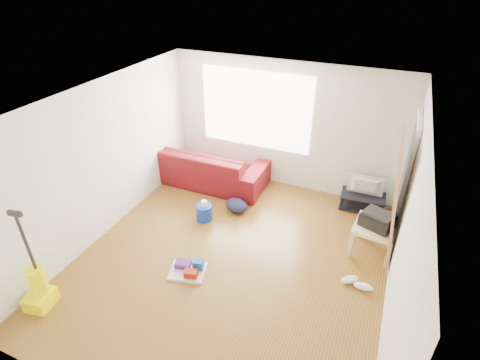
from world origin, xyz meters
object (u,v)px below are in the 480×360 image
at_px(backpack, 237,211).
at_px(sofa, 205,181).
at_px(vacuum, 39,289).
at_px(bucket, 204,219).
at_px(side_table, 375,230).
at_px(cleaning_tray, 189,269).
at_px(tv_stand, 362,201).

bearing_deg(backpack, sofa, 164.78).
bearing_deg(backpack, vacuum, -97.67).
xyz_separation_m(bucket, vacuum, (-1.12, -2.54, 0.28)).
xyz_separation_m(sofa, vacuum, (-0.51, -3.71, 0.28)).
distance_m(side_table, backpack, 2.44).
bearing_deg(cleaning_tray, sofa, 112.58).
height_order(bucket, vacuum, vacuum).
xyz_separation_m(bucket, backpack, (0.43, 0.45, 0.00)).
height_order(bucket, cleaning_tray, cleaning_tray).
bearing_deg(sofa, cleaning_tray, 112.58).
bearing_deg(tv_stand, bucket, -153.08).
bearing_deg(tv_stand, sofa, -177.92).
bearing_deg(backpack, tv_stand, 45.03).
bearing_deg(sofa, tv_stand, -175.08).
relative_size(tv_stand, bucket, 2.80).
bearing_deg(side_table, vacuum, -144.38).
bearing_deg(vacuum, tv_stand, 36.99).
bearing_deg(bucket, backpack, 46.45).
xyz_separation_m(side_table, backpack, (-2.40, 0.16, -0.42)).
bearing_deg(sofa, side_table, 165.57).
relative_size(sofa, side_table, 3.80).
relative_size(sofa, cleaning_tray, 4.20).
xyz_separation_m(side_table, vacuum, (-3.95, -2.83, -0.15)).
xyz_separation_m(side_table, cleaning_tray, (-2.42, -1.55, -0.37)).
xyz_separation_m(sofa, bucket, (0.60, -1.18, 0.00)).
relative_size(sofa, vacuum, 1.71).
distance_m(cleaning_tray, backpack, 1.71).
height_order(tv_stand, bucket, tv_stand).
relative_size(side_table, bucket, 2.35).
bearing_deg(backpack, side_table, 15.89).
xyz_separation_m(cleaning_tray, vacuum, (-1.53, -1.28, 0.22)).
xyz_separation_m(sofa, tv_stand, (3.14, 0.27, 0.16)).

